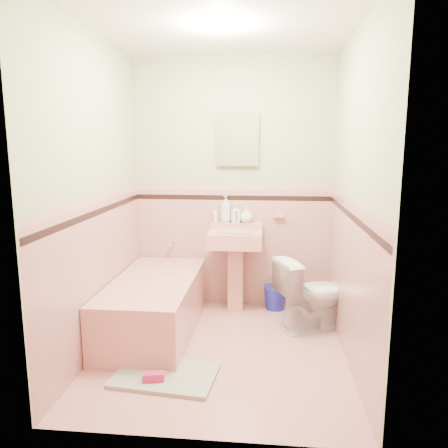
# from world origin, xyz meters

# --- Properties ---
(floor) EXTENTS (2.20, 2.20, 0.00)m
(floor) POSITION_xyz_m (0.00, 0.00, 0.00)
(floor) COLOR tan
(floor) RESTS_ON ground
(ceiling) EXTENTS (2.20, 2.20, 0.00)m
(ceiling) POSITION_xyz_m (0.00, 0.00, 2.50)
(ceiling) COLOR white
(ceiling) RESTS_ON ground
(wall_back) EXTENTS (2.50, 0.00, 2.50)m
(wall_back) POSITION_xyz_m (0.00, 1.10, 1.25)
(wall_back) COLOR beige
(wall_back) RESTS_ON ground
(wall_front) EXTENTS (2.50, 0.00, 2.50)m
(wall_front) POSITION_xyz_m (0.00, -1.10, 1.25)
(wall_front) COLOR beige
(wall_front) RESTS_ON ground
(wall_left) EXTENTS (0.00, 2.50, 2.50)m
(wall_left) POSITION_xyz_m (-1.00, 0.00, 1.25)
(wall_left) COLOR beige
(wall_left) RESTS_ON ground
(wall_right) EXTENTS (0.00, 2.50, 2.50)m
(wall_right) POSITION_xyz_m (1.00, 0.00, 1.25)
(wall_right) COLOR beige
(wall_right) RESTS_ON ground
(wainscot_back) EXTENTS (2.00, 0.00, 2.00)m
(wainscot_back) POSITION_xyz_m (0.00, 1.09, 0.60)
(wainscot_back) COLOR #D1948C
(wainscot_back) RESTS_ON ground
(wainscot_front) EXTENTS (2.00, 0.00, 2.00)m
(wainscot_front) POSITION_xyz_m (0.00, -1.09, 0.60)
(wainscot_front) COLOR #D1948C
(wainscot_front) RESTS_ON ground
(wainscot_left) EXTENTS (0.00, 2.20, 2.20)m
(wainscot_left) POSITION_xyz_m (-0.99, 0.00, 0.60)
(wainscot_left) COLOR #D1948C
(wainscot_left) RESTS_ON ground
(wainscot_right) EXTENTS (0.00, 2.20, 2.20)m
(wainscot_right) POSITION_xyz_m (0.99, 0.00, 0.60)
(wainscot_right) COLOR #D1948C
(wainscot_right) RESTS_ON ground
(accent_back) EXTENTS (2.00, 0.00, 2.00)m
(accent_back) POSITION_xyz_m (0.00, 1.08, 1.12)
(accent_back) COLOR black
(accent_back) RESTS_ON ground
(accent_front) EXTENTS (2.00, 0.00, 2.00)m
(accent_front) POSITION_xyz_m (0.00, -1.08, 1.12)
(accent_front) COLOR black
(accent_front) RESTS_ON ground
(accent_left) EXTENTS (0.00, 2.20, 2.20)m
(accent_left) POSITION_xyz_m (-0.98, 0.00, 1.12)
(accent_left) COLOR black
(accent_left) RESTS_ON ground
(accent_right) EXTENTS (0.00, 2.20, 2.20)m
(accent_right) POSITION_xyz_m (0.98, 0.00, 1.12)
(accent_right) COLOR black
(accent_right) RESTS_ON ground
(cap_back) EXTENTS (2.00, 0.00, 2.00)m
(cap_back) POSITION_xyz_m (0.00, 1.08, 1.22)
(cap_back) COLOR tan
(cap_back) RESTS_ON ground
(cap_front) EXTENTS (2.00, 0.00, 2.00)m
(cap_front) POSITION_xyz_m (0.00, -1.08, 1.22)
(cap_front) COLOR tan
(cap_front) RESTS_ON ground
(cap_left) EXTENTS (0.00, 2.20, 2.20)m
(cap_left) POSITION_xyz_m (-0.98, 0.00, 1.22)
(cap_left) COLOR tan
(cap_left) RESTS_ON ground
(cap_right) EXTENTS (0.00, 2.20, 2.20)m
(cap_right) POSITION_xyz_m (0.98, 0.00, 1.22)
(cap_right) COLOR tan
(cap_right) RESTS_ON ground
(bathtub) EXTENTS (0.70, 1.50, 0.45)m
(bathtub) POSITION_xyz_m (-0.63, 0.33, 0.23)
(bathtub) COLOR tan
(bathtub) RESTS_ON floor
(tub_faucet) EXTENTS (0.04, 0.12, 0.04)m
(tub_faucet) POSITION_xyz_m (-0.63, 1.05, 0.63)
(tub_faucet) COLOR silver
(tub_faucet) RESTS_ON wall_back
(sink) EXTENTS (0.52, 0.48, 0.82)m
(sink) POSITION_xyz_m (0.05, 0.86, 0.41)
(sink) COLOR tan
(sink) RESTS_ON floor
(sink_faucet) EXTENTS (0.02, 0.02, 0.10)m
(sink_faucet) POSITION_xyz_m (0.05, 1.00, 0.95)
(sink_faucet) COLOR silver
(sink_faucet) RESTS_ON sink
(medicine_cabinet) EXTENTS (0.40, 0.04, 0.50)m
(medicine_cabinet) POSITION_xyz_m (0.05, 1.07, 1.70)
(medicine_cabinet) COLOR white
(medicine_cabinet) RESTS_ON wall_back
(soap_dish) EXTENTS (0.11, 0.06, 0.04)m
(soap_dish) POSITION_xyz_m (0.47, 1.06, 0.95)
(soap_dish) COLOR tan
(soap_dish) RESTS_ON wall_back
(soap_bottle_left) EXTENTS (0.13, 0.13, 0.27)m
(soap_bottle_left) POSITION_xyz_m (-0.06, 1.04, 1.01)
(soap_bottle_left) COLOR #B2B2B2
(soap_bottle_left) RESTS_ON sink
(soap_bottle_mid) EXTENTS (0.09, 0.09, 0.19)m
(soap_bottle_mid) POSITION_xyz_m (0.04, 1.04, 0.97)
(soap_bottle_mid) COLOR #B2B2B2
(soap_bottle_mid) RESTS_ON sink
(soap_bottle_right) EXTENTS (0.14, 0.14, 0.16)m
(soap_bottle_right) POSITION_xyz_m (0.15, 1.04, 0.96)
(soap_bottle_right) COLOR #B2B2B2
(soap_bottle_right) RESTS_ON sink
(tube) EXTENTS (0.04, 0.04, 0.12)m
(tube) POSITION_xyz_m (-0.17, 1.04, 0.93)
(tube) COLOR white
(tube) RESTS_ON sink
(toilet) EXTENTS (0.75, 0.60, 0.66)m
(toilet) POSITION_xyz_m (0.77, 0.51, 0.33)
(toilet) COLOR white
(toilet) RESTS_ON floor
(bucket) EXTENTS (0.25, 0.25, 0.23)m
(bucket) POSITION_xyz_m (0.45, 0.97, 0.12)
(bucket) COLOR #1C22A2
(bucket) RESTS_ON floor
(bath_mat) EXTENTS (0.76, 0.55, 0.03)m
(bath_mat) POSITION_xyz_m (-0.35, -0.45, 0.01)
(bath_mat) COLOR gray
(bath_mat) RESTS_ON floor
(shoe) EXTENTS (0.16, 0.09, 0.06)m
(shoe) POSITION_xyz_m (-0.41, -0.56, 0.06)
(shoe) COLOR #BF1E59
(shoe) RESTS_ON bath_mat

